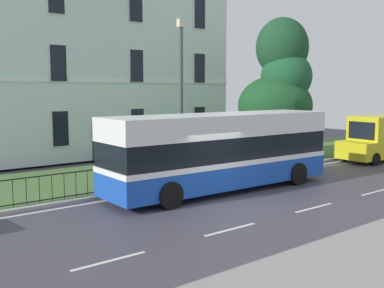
# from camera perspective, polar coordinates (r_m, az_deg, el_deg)

# --- Properties ---
(ground_plane) EXTENTS (60.00, 56.00, 0.18)m
(ground_plane) POSITION_cam_1_polar(r_m,az_deg,el_deg) (17.37, 2.49, -6.94)
(ground_plane) COLOR #413E4A
(georgian_townhouse) EXTENTS (19.54, 9.26, 13.53)m
(georgian_townhouse) POSITION_cam_1_polar(r_m,az_deg,el_deg) (30.63, -15.44, 11.85)
(georgian_townhouse) COLOR silver
(georgian_townhouse) RESTS_ON ground_plane
(iron_verge_railing) EXTENTS (15.61, 0.04, 0.97)m
(iron_verge_railing) POSITION_cam_1_polar(r_m,az_deg,el_deg) (20.20, -1.04, -3.13)
(iron_verge_railing) COLOR black
(iron_verge_railing) RESTS_ON ground_plane
(evergreen_tree) EXTENTS (4.68, 4.48, 8.20)m
(evergreen_tree) POSITION_cam_1_polar(r_m,az_deg,el_deg) (27.67, 10.68, 5.37)
(evergreen_tree) COLOR #423328
(evergreen_tree) RESTS_ON ground_plane
(single_decker_bus) EXTENTS (10.20, 2.82, 3.12)m
(single_decker_bus) POSITION_cam_1_polar(r_m,az_deg,el_deg) (18.68, 3.68, -0.79)
(single_decker_bus) COLOR #194AB4
(single_decker_bus) RESTS_ON ground_plane
(white_panel_van) EXTENTS (5.09, 2.41, 2.57)m
(white_panel_van) POSITION_cam_1_polar(r_m,az_deg,el_deg) (28.79, 22.22, 0.74)
(white_panel_van) COLOR yellow
(white_panel_van) RESTS_ON ground_plane
(street_lamp_post) EXTENTS (0.36, 0.24, 7.13)m
(street_lamp_post) POSITION_cam_1_polar(r_m,az_deg,el_deg) (21.23, -1.31, 7.00)
(street_lamp_post) COLOR #333338
(street_lamp_post) RESTS_ON ground_plane
(litter_bin) EXTENTS (0.49, 0.49, 1.04)m
(litter_bin) POSITION_cam_1_polar(r_m,az_deg,el_deg) (24.15, 8.51, -1.51)
(litter_bin) COLOR #4C4742
(litter_bin) RESTS_ON ground_plane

